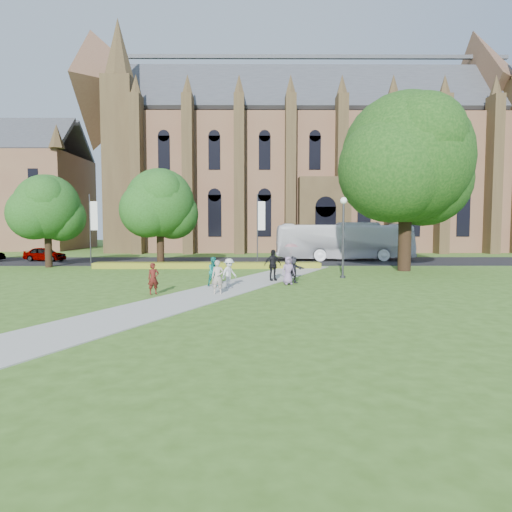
{
  "coord_description": "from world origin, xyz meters",
  "views": [
    {
      "loc": [
        1.69,
        -23.04,
        3.5
      ],
      "look_at": [
        1.83,
        4.14,
        1.6
      ],
      "focal_mm": 32.0,
      "sensor_mm": 36.0,
      "label": 1
    }
  ],
  "objects_px": {
    "car_0": "(45,254)",
    "streetlamp": "(343,227)",
    "tour_coach": "(344,241)",
    "pedestrian_0": "(153,279)",
    "large_tree": "(407,158)"
  },
  "relations": [
    {
      "from": "tour_coach",
      "to": "pedestrian_0",
      "type": "bearing_deg",
      "value": 146.14
    },
    {
      "from": "large_tree",
      "to": "tour_coach",
      "type": "distance_m",
      "value": 12.14
    },
    {
      "from": "large_tree",
      "to": "pedestrian_0",
      "type": "bearing_deg",
      "value": -144.54
    },
    {
      "from": "large_tree",
      "to": "tour_coach",
      "type": "relative_size",
      "value": 1.0
    },
    {
      "from": "car_0",
      "to": "pedestrian_0",
      "type": "relative_size",
      "value": 2.52
    },
    {
      "from": "car_0",
      "to": "streetlamp",
      "type": "bearing_deg",
      "value": -105.47
    },
    {
      "from": "large_tree",
      "to": "pedestrian_0",
      "type": "relative_size",
      "value": 8.51
    },
    {
      "from": "streetlamp",
      "to": "pedestrian_0",
      "type": "xyz_separation_m",
      "value": [
        -10.78,
        -7.1,
        -2.48
      ]
    },
    {
      "from": "tour_coach",
      "to": "car_0",
      "type": "distance_m",
      "value": 28.51
    },
    {
      "from": "streetlamp",
      "to": "tour_coach",
      "type": "relative_size",
      "value": 0.4
    },
    {
      "from": "tour_coach",
      "to": "car_0",
      "type": "height_order",
      "value": "tour_coach"
    },
    {
      "from": "large_tree",
      "to": "car_0",
      "type": "xyz_separation_m",
      "value": [
        -31.07,
        9.02,
        -7.68
      ]
    },
    {
      "from": "streetlamp",
      "to": "car_0",
      "type": "height_order",
      "value": "streetlamp"
    },
    {
      "from": "large_tree",
      "to": "car_0",
      "type": "height_order",
      "value": "large_tree"
    },
    {
      "from": "streetlamp",
      "to": "car_0",
      "type": "relative_size",
      "value": 1.34
    }
  ]
}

